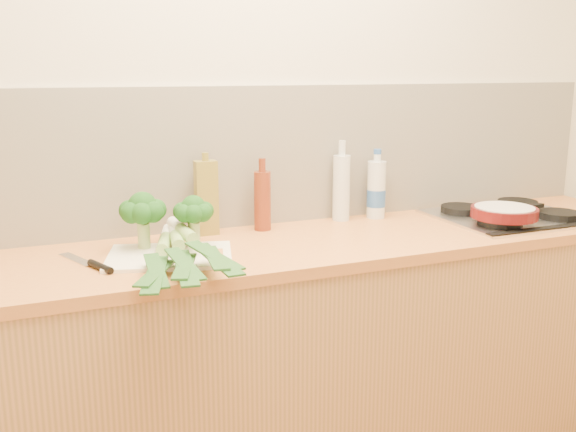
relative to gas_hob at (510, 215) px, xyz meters
name	(u,v)px	position (x,y,z in m)	size (l,w,h in m)	color
room_shell	(252,157)	(-1.02, 0.29, 0.26)	(3.50, 3.50, 3.50)	beige
counter	(280,360)	(-1.02, 0.00, -0.46)	(3.20, 0.62, 0.90)	#BA814D
gas_hob	(510,215)	(0.00, 0.00, 0.00)	(0.58, 0.50, 0.04)	silver
chopping_board	(170,256)	(-1.42, -0.03, -0.01)	(0.40, 0.29, 0.01)	white
broccoli_left	(143,211)	(-1.48, 0.08, 0.13)	(0.16, 0.16, 0.19)	#92AA63
broccoli_right	(194,212)	(-1.32, 0.04, 0.12)	(0.14, 0.14, 0.18)	#92AA63
leek_front	(162,249)	(-1.44, -0.04, 0.02)	(0.25, 0.69, 0.04)	white
leek_mid	(179,247)	(-1.40, -0.10, 0.04)	(0.16, 0.64, 0.04)	white
leek_back	(193,239)	(-1.35, -0.09, 0.06)	(0.11, 0.68, 0.04)	white
chefs_knife	(94,265)	(-1.66, -0.04, -0.01)	(0.15, 0.30, 0.02)	silver
skillet	(505,212)	(-0.13, -0.11, 0.05)	(0.37, 0.25, 0.04)	#4C0C0D
oil_tin	(206,197)	(-1.22, 0.22, 0.13)	(0.08, 0.05, 0.31)	olive
glass_bottle	(341,187)	(-0.66, 0.24, 0.12)	(0.07, 0.07, 0.32)	silver
amber_bottle	(262,200)	(-1.01, 0.21, 0.10)	(0.06, 0.06, 0.28)	maroon
water_bottle	(376,191)	(-0.51, 0.22, 0.10)	(0.08, 0.08, 0.26)	silver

